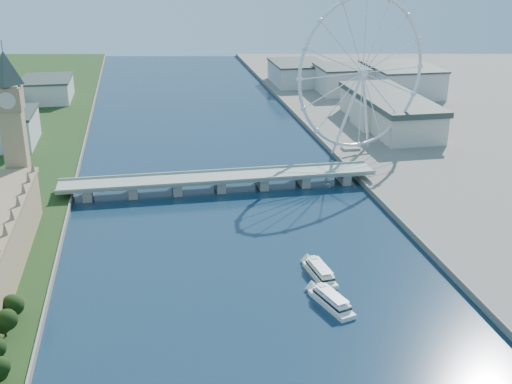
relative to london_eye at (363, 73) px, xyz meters
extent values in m
cube|color=tan|center=(-247.98, -77.08, -24.52)|extent=(13.00, 13.00, 80.00)
cube|color=#937A59|center=(-247.98, -77.08, 7.48)|extent=(15.00, 15.00, 14.00)
pyramid|color=#2D3833|center=(-247.98, -77.08, 35.48)|extent=(20.02, 20.02, 20.00)
cube|color=gray|center=(-119.98, -55.08, -59.02)|extent=(220.00, 22.00, 2.00)
cube|color=gray|center=(-209.98, -55.08, -63.77)|extent=(6.00, 20.00, 7.50)
cube|color=gray|center=(-179.98, -55.08, -63.77)|extent=(6.00, 20.00, 7.50)
cube|color=gray|center=(-149.98, -55.08, -63.77)|extent=(6.00, 20.00, 7.50)
cube|color=gray|center=(-119.98, -55.08, -63.77)|extent=(6.00, 20.00, 7.50)
cube|color=gray|center=(-89.98, -55.08, -63.77)|extent=(6.00, 20.00, 7.50)
cube|color=gray|center=(-59.98, -55.08, -63.77)|extent=(6.00, 20.00, 7.50)
cube|color=gray|center=(-29.98, -55.08, -63.77)|extent=(6.00, 20.00, 7.50)
torus|color=silver|center=(0.02, -0.08, 0.48)|extent=(113.60, 39.12, 118.60)
cylinder|color=silver|center=(0.02, -0.08, 0.48)|extent=(7.25, 6.61, 6.00)
cube|color=gray|center=(-2.98, 9.92, -63.52)|extent=(14.00, 10.00, 2.00)
cube|color=beige|center=(-279.98, 74.92, -51.52)|extent=(40.00, 60.00, 26.00)
cube|color=beige|center=(-269.98, 244.92, -53.52)|extent=(50.00, 70.00, 22.00)
cube|color=beige|center=(60.02, 224.92, -50.52)|extent=(60.00, 60.00, 28.00)
cube|color=beige|center=(120.02, 204.92, -49.52)|extent=(70.00, 90.00, 30.00)
cube|color=beige|center=(20.02, 284.92, -52.52)|extent=(60.00, 80.00, 24.00)
camera|label=1|loc=(-170.74, -473.96, 91.56)|focal=45.00mm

